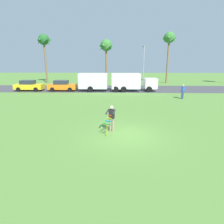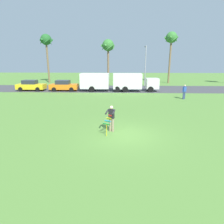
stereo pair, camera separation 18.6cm
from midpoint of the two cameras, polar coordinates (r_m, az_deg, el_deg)
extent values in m
plane|color=#568438|center=(12.43, 3.41, -6.67)|extent=(120.00, 120.00, 0.00)
cube|color=#424247|center=(31.99, 2.17, 6.79)|extent=(120.00, 8.00, 0.01)
cylinder|color=gray|center=(12.85, -0.13, -3.77)|extent=(0.16, 0.16, 0.90)
cylinder|color=gray|center=(12.90, -0.90, -3.70)|extent=(0.16, 0.16, 0.90)
cube|color=black|center=(12.65, -0.53, -0.52)|extent=(0.40, 0.30, 0.60)
sphere|color=beige|center=(12.54, -0.53, 1.33)|extent=(0.22, 0.22, 0.22)
cylinder|color=black|center=(12.31, 0.13, -0.07)|extent=(0.23, 0.59, 0.24)
cylinder|color=black|center=(12.44, -1.82, 0.07)|extent=(0.23, 0.59, 0.24)
cube|color=red|center=(12.26, -0.90, -1.05)|extent=(0.26, 0.22, 0.12)
cube|color=yellow|center=(12.15, -1.24, -1.86)|extent=(0.35, 0.26, 0.12)
cube|color=#1E99D8|center=(12.06, -1.58, -2.69)|extent=(0.44, 0.30, 0.12)
cube|color=green|center=(11.96, -1.93, -3.52)|extent=(0.52, 0.34, 0.12)
cylinder|color=yellow|center=(12.09, -1.92, -5.29)|extent=(0.04, 0.04, 0.78)
cube|color=yellow|center=(32.40, -23.15, 6.84)|extent=(4.21, 1.72, 0.76)
cube|color=#282D38|center=(32.39, -23.52, 7.98)|extent=(2.02, 1.40, 0.60)
cylinder|color=black|center=(32.66, -20.43, 6.59)|extent=(0.64, 0.22, 0.64)
cylinder|color=black|center=(31.18, -21.51, 6.13)|extent=(0.64, 0.22, 0.64)
cylinder|color=black|center=(33.72, -24.56, 6.41)|extent=(0.64, 0.22, 0.64)
cylinder|color=black|center=(32.29, -25.79, 5.95)|extent=(0.64, 0.22, 0.64)
cube|color=orange|center=(30.66, -14.44, 7.17)|extent=(4.20, 1.71, 0.76)
cube|color=#282D38|center=(30.62, -14.79, 8.38)|extent=(2.02, 1.40, 0.60)
cylinder|color=black|center=(31.16, -11.69, 6.85)|extent=(0.64, 0.22, 0.64)
cylinder|color=black|center=(29.61, -12.36, 6.40)|extent=(0.64, 0.22, 0.64)
cylinder|color=black|center=(31.84, -16.29, 6.73)|extent=(0.64, 0.22, 0.64)
cylinder|color=black|center=(30.32, -17.18, 6.27)|extent=(0.64, 0.22, 0.64)
cube|color=#B2231E|center=(29.45, 1.60, 8.36)|extent=(1.81, 1.91, 1.50)
cube|color=silver|center=(29.64, -5.66, 9.02)|extent=(4.21, 2.02, 2.20)
cylinder|color=black|center=(30.46, 0.92, 7.17)|extent=(0.84, 0.28, 0.84)
cylinder|color=black|center=(28.64, 0.88, 6.66)|extent=(0.84, 0.28, 0.84)
cylinder|color=black|center=(30.72, -6.06, 7.16)|extent=(0.84, 0.28, 0.84)
cylinder|color=black|center=(28.92, -6.53, 6.65)|extent=(0.84, 0.28, 0.84)
cube|color=silver|center=(29.95, 10.99, 8.21)|extent=(1.85, 1.95, 1.50)
cube|color=silver|center=(29.43, 3.85, 9.02)|extent=(4.25, 2.11, 2.20)
cylinder|color=black|center=(30.88, 9.95, 7.05)|extent=(0.85, 0.30, 0.84)
cylinder|color=black|center=(29.09, 10.57, 6.54)|extent=(0.85, 0.30, 0.84)
cylinder|color=black|center=(30.45, 3.02, 7.15)|extent=(0.85, 0.30, 0.84)
cylinder|color=black|center=(28.63, 3.22, 6.64)|extent=(0.85, 0.30, 0.84)
cylinder|color=brown|center=(42.55, -18.92, 13.59)|extent=(0.36, 0.36, 8.19)
sphere|color=#236028|center=(42.71, -19.44, 19.34)|extent=(2.10, 2.10, 2.10)
cone|color=#236028|center=(42.36, -18.11, 18.88)|extent=(0.44, 1.56, 1.28)
cone|color=#236028|center=(43.43, -18.57, 18.73)|extent=(1.62, 0.90, 1.28)
cone|color=#236028|center=(43.46, -20.11, 18.60)|extent=(1.27, 1.52, 1.28)
cone|color=#236028|center=(42.42, -20.68, 18.66)|extent=(1.27, 1.52, 1.28)
cone|color=#236028|center=(41.73, -19.43, 18.84)|extent=(1.62, 0.90, 1.28)
cylinder|color=brown|center=(37.47, -1.80, 13.31)|extent=(0.36, 0.36, 6.93)
sphere|color=#387A33|center=(37.54, -1.85, 18.91)|extent=(2.10, 2.10, 2.10)
cone|color=#387A33|center=(37.47, -0.32, 18.24)|extent=(0.44, 1.56, 1.28)
cone|color=#387A33|center=(38.40, -1.31, 18.16)|extent=(1.62, 0.90, 1.28)
cone|color=#387A33|center=(38.12, -3.01, 18.16)|extent=(1.27, 1.52, 1.28)
cone|color=#387A33|center=(37.01, -3.15, 18.25)|extent=(1.27, 1.52, 1.28)
cone|color=#387A33|center=(36.60, -1.44, 18.31)|extent=(1.62, 0.90, 1.28)
cylinder|color=brown|center=(41.23, 15.80, 14.03)|extent=(0.36, 0.36, 8.50)
sphere|color=#387A33|center=(41.43, 16.27, 20.18)|extent=(2.10, 2.10, 2.10)
cone|color=#387A33|center=(41.63, 17.56, 19.43)|extent=(0.44, 1.56, 1.28)
cone|color=#387A33|center=(42.33, 16.30, 19.44)|extent=(1.62, 0.90, 1.28)
cone|color=#387A33|center=(41.75, 14.93, 19.60)|extent=(1.27, 1.52, 1.28)
cone|color=#387A33|center=(40.67, 15.31, 19.71)|extent=(1.27, 1.52, 1.28)
cone|color=#387A33|center=(40.59, 16.98, 19.61)|extent=(1.62, 0.90, 1.28)
cylinder|color=#9E9EA3|center=(36.43, 9.04, 13.15)|extent=(0.16, 0.16, 7.00)
cylinder|color=#9E9EA3|center=(37.18, 9.12, 18.42)|extent=(0.10, 1.40, 0.10)
cube|color=#4C4C51|center=(37.82, 8.98, 18.31)|extent=(0.24, 0.44, 0.16)
cylinder|color=#384772|center=(25.09, 19.81, 4.65)|extent=(0.16, 0.16, 0.90)
cylinder|color=#384772|center=(24.97, 19.50, 4.63)|extent=(0.16, 0.16, 0.90)
cube|color=#2D4CA5|center=(24.92, 19.81, 6.33)|extent=(0.42, 0.35, 0.60)
sphere|color=beige|center=(24.86, 19.89, 7.29)|extent=(0.22, 0.22, 0.22)
cylinder|color=#2D4CA5|center=(25.09, 20.20, 6.27)|extent=(0.09, 0.09, 0.58)
cylinder|color=#2D4CA5|center=(24.76, 19.39, 6.24)|extent=(0.09, 0.09, 0.58)
camera|label=1|loc=(0.09, -90.39, -0.10)|focal=31.33mm
camera|label=2|loc=(0.09, 89.61, 0.10)|focal=31.33mm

